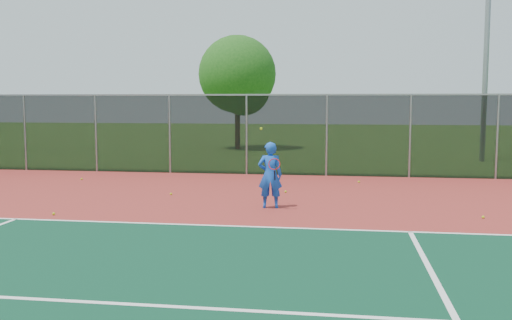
# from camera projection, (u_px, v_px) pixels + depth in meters

# --- Properties ---
(ground) EXTENTS (120.00, 120.00, 0.00)m
(ground) POSITION_uv_depth(u_px,v_px,m) (307.00, 271.00, 9.39)
(ground) COLOR #33601B
(ground) RESTS_ON ground
(court_apron) EXTENTS (30.00, 20.00, 0.02)m
(court_apron) POSITION_uv_depth(u_px,v_px,m) (313.00, 241.00, 11.35)
(court_apron) COLOR maroon
(court_apron) RESTS_ON ground
(court_lines) EXTENTS (22.10, 13.05, 0.00)m
(court_lines) POSITION_uv_depth(u_px,v_px,m) (456.00, 319.00, 7.24)
(court_lines) COLOR white
(court_lines) RESTS_ON court_apron
(fence_back) EXTENTS (30.00, 0.06, 3.03)m
(fence_back) POSITION_uv_depth(u_px,v_px,m) (327.00, 134.00, 21.03)
(fence_back) COLOR black
(fence_back) RESTS_ON court_apron
(tennis_player) EXTENTS (0.67, 0.65, 2.09)m
(tennis_player) POSITION_uv_depth(u_px,v_px,m) (270.00, 175.00, 14.73)
(tennis_player) COLOR blue
(tennis_player) RESTS_ON court_apron
(practice_ball_0) EXTENTS (0.07, 0.07, 0.07)m
(practice_ball_0) POSITION_uv_depth(u_px,v_px,m) (171.00, 194.00, 16.82)
(practice_ball_0) COLOR #AFC917
(practice_ball_0) RESTS_ON court_apron
(practice_ball_1) EXTENTS (0.07, 0.07, 0.07)m
(practice_ball_1) POSITION_uv_depth(u_px,v_px,m) (359.00, 182.00, 19.33)
(practice_ball_1) COLOR #AFC917
(practice_ball_1) RESTS_ON court_apron
(practice_ball_2) EXTENTS (0.07, 0.07, 0.07)m
(practice_ball_2) POSITION_uv_depth(u_px,v_px,m) (54.00, 214.00, 13.85)
(practice_ball_2) COLOR #AFC917
(practice_ball_2) RESTS_ON court_apron
(practice_ball_4) EXTENTS (0.07, 0.07, 0.07)m
(practice_ball_4) POSITION_uv_depth(u_px,v_px,m) (82.00, 179.00, 20.05)
(practice_ball_4) COLOR #AFC917
(practice_ball_4) RESTS_ON court_apron
(practice_ball_5) EXTENTS (0.07, 0.07, 0.07)m
(practice_ball_5) POSITION_uv_depth(u_px,v_px,m) (483.00, 217.00, 13.46)
(practice_ball_5) COLOR #AFC917
(practice_ball_5) RESTS_ON court_apron
(practice_ball_6) EXTENTS (0.07, 0.07, 0.07)m
(practice_ball_6) POSITION_uv_depth(u_px,v_px,m) (286.00, 192.00, 17.24)
(practice_ball_6) COLOR #AFC917
(practice_ball_6) RESTS_ON court_apron
(floodlight_n) EXTENTS (0.90, 0.40, 12.71)m
(floodlight_n) POSITION_uv_depth(u_px,v_px,m) (488.00, 4.00, 25.74)
(floodlight_n) COLOR gray
(floodlight_n) RESTS_ON ground
(tree_back_left) EXTENTS (4.46, 4.46, 6.56)m
(tree_back_left) POSITION_uv_depth(u_px,v_px,m) (239.00, 78.00, 32.70)
(tree_back_left) COLOR #3A2415
(tree_back_left) RESTS_ON ground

